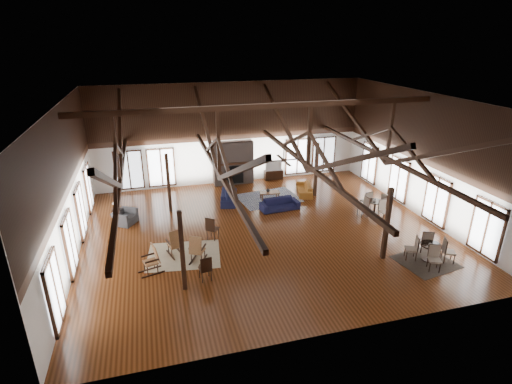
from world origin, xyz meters
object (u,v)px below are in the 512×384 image
object	(u,v)px
sofa_navy_front	(280,204)
sofa_orange	(304,189)
coffee_table	(270,193)
cafe_table_far	(375,205)
armchair	(125,217)
sofa_navy_left	(229,196)
tv_console	(273,175)
cafe_table_near	(430,249)

from	to	relation	value
sofa_navy_front	sofa_orange	size ratio (longest dim) A/B	1.05
coffee_table	cafe_table_far	bearing A→B (deg)	-29.91
cafe_table_far	armchair	bearing A→B (deg)	169.66
sofa_navy_front	sofa_orange	distance (m)	2.71
sofa_orange	coffee_table	size ratio (longest dim) A/B	1.68
sofa_navy_left	tv_console	xyz separation A→B (m)	(3.44, 2.83, -0.01)
sofa_navy_front	tv_console	bearing A→B (deg)	71.40
sofa_navy_left	tv_console	world-z (taller)	sofa_navy_left
sofa_navy_front	armchair	xyz separation A→B (m)	(-7.69, 0.40, 0.04)
coffee_table	cafe_table_far	distance (m)	5.60
sofa_navy_front	coffee_table	bearing A→B (deg)	88.66
sofa_navy_front	tv_console	size ratio (longest dim) A/B	1.76
coffee_table	tv_console	world-z (taller)	tv_console
coffee_table	sofa_navy_front	bearing A→B (deg)	-80.28
sofa_navy_left	cafe_table_far	world-z (taller)	cafe_table_far
tv_console	sofa_orange	bearing A→B (deg)	-71.05
sofa_orange	cafe_table_far	bearing A→B (deg)	48.79
sofa_navy_front	sofa_orange	world-z (taller)	sofa_navy_front
sofa_navy_front	sofa_orange	bearing A→B (deg)	35.61
sofa_navy_front	cafe_table_far	world-z (taller)	cafe_table_far
sofa_navy_left	cafe_table_far	size ratio (longest dim) A/B	1.05
tv_console	coffee_table	bearing A→B (deg)	-111.31
sofa_navy_left	tv_console	bearing A→B (deg)	-36.27
armchair	tv_console	bearing A→B (deg)	-31.82
sofa_navy_front	sofa_navy_left	size ratio (longest dim) A/B	0.99
sofa_navy_front	coffee_table	distance (m)	1.48
sofa_navy_front	sofa_navy_left	bearing A→B (deg)	138.67
sofa_orange	armchair	xyz separation A→B (m)	(-9.75, -1.37, 0.05)
sofa_navy_left	coffee_table	distance (m)	2.25
coffee_table	tv_console	xyz separation A→B (m)	(1.20, 3.07, -0.08)
sofa_navy_left	cafe_table_far	distance (m)	7.64
sofa_navy_left	sofa_orange	distance (m)	4.39
sofa_navy_front	armchair	bearing A→B (deg)	172.09
coffee_table	armchair	world-z (taller)	armchair
cafe_table_near	coffee_table	bearing A→B (deg)	118.75
tv_console	cafe_table_far	bearing A→B (deg)	-62.38
cafe_table_near	tv_console	distance (m)	11.33
cafe_table_near	sofa_navy_front	bearing A→B (deg)	123.48
cafe_table_near	sofa_orange	bearing A→B (deg)	104.77
cafe_table_near	armchair	bearing A→B (deg)	150.42
coffee_table	tv_console	distance (m)	3.30
sofa_orange	cafe_table_near	bearing A→B (deg)	30.01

